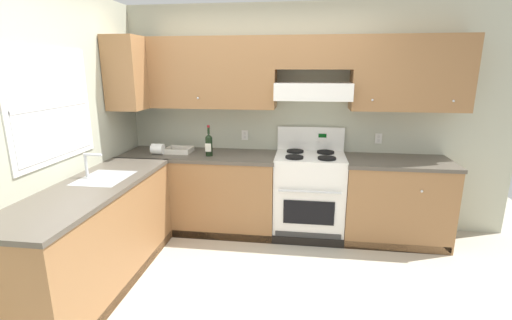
% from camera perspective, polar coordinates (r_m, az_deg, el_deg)
% --- Properties ---
extents(ground_plane, '(7.04, 7.04, 0.00)m').
position_cam_1_polar(ground_plane, '(3.24, -2.77, -20.64)').
color(ground_plane, '#B2AA99').
extents(wall_back, '(4.68, 0.57, 2.55)m').
position_cam_1_polar(wall_back, '(4.14, 6.52, 9.13)').
color(wall_back, '#B7BAA3').
rests_on(wall_back, ground_plane).
extents(wall_left, '(0.47, 4.00, 2.55)m').
position_cam_1_polar(wall_left, '(3.55, -28.51, 4.37)').
color(wall_left, '#B7BAA3').
rests_on(wall_left, ground_plane).
extents(counter_back_run, '(3.60, 0.65, 0.91)m').
position_cam_1_polar(counter_back_run, '(4.10, 2.74, -5.61)').
color(counter_back_run, olive).
rests_on(counter_back_run, ground_plane).
extents(counter_left_run, '(0.63, 1.91, 1.13)m').
position_cam_1_polar(counter_left_run, '(3.43, -24.15, -10.97)').
color(counter_left_run, olive).
rests_on(counter_left_run, ground_plane).
extents(stove, '(0.76, 0.62, 1.20)m').
position_cam_1_polar(stove, '(4.09, 8.39, -5.41)').
color(stove, white).
rests_on(stove, ground_plane).
extents(wine_bottle, '(0.08, 0.08, 0.34)m').
position_cam_1_polar(wine_bottle, '(3.99, -7.49, 2.53)').
color(wine_bottle, black).
rests_on(wine_bottle, counter_back_run).
extents(bowl, '(0.29, 0.25, 0.06)m').
position_cam_1_polar(bowl, '(4.23, -12.11, 1.45)').
color(bowl, beige).
rests_on(bowl, counter_back_run).
extents(paper_towel_roll, '(0.14, 0.12, 0.12)m').
position_cam_1_polar(paper_towel_roll, '(4.18, -15.36, 1.69)').
color(paper_towel_roll, white).
rests_on(paper_towel_roll, counter_back_run).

